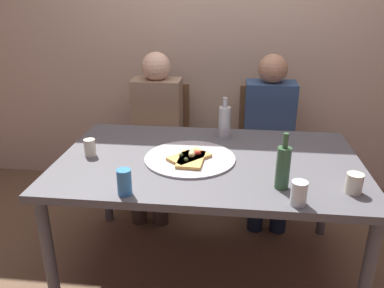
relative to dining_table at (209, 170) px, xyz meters
The scene contains 16 objects.
ground_plane 0.66m from the dining_table, ahead, with size 8.00×8.00×0.00m, color brown.
back_wall 1.38m from the dining_table, 90.00° to the left, with size 6.00×0.10×2.60m, color #BCA893.
dining_table is the anchor object (origin of this frame).
pizza_tray 0.13m from the dining_table, behind, with size 0.50×0.50×0.01m, color #ADADB2.
pizza_slice_last 0.14m from the dining_table, 160.60° to the right, with size 0.24×0.25×0.05m.
pizza_slice_extra 0.14m from the dining_table, 143.79° to the right, with size 0.14×0.23×0.05m.
wine_bottle 0.39m from the dining_table, 78.58° to the left, with size 0.07×0.07×0.25m.
beer_bottle 0.49m from the dining_table, 38.79° to the right, with size 0.07×0.07×0.27m.
tumbler_near 0.75m from the dining_table, 23.80° to the right, with size 0.08×0.08×0.09m, color beige.
tumbler_far 0.62m from the dining_table, 46.31° to the right, with size 0.07×0.07×0.11m, color silver.
wine_glass 0.67m from the dining_table, behind, with size 0.06×0.06×0.10m, color beige.
soda_can 0.57m from the dining_table, 128.86° to the right, with size 0.07×0.07×0.12m, color #337AC1.
chair_left 1.02m from the dining_table, 116.57° to the left, with size 0.44×0.44×0.90m.
chair_right 0.99m from the dining_table, 66.81° to the left, with size 0.44×0.44×0.90m.
guest_in_sweater 0.88m from the dining_table, 121.00° to the left, with size 0.36×0.56×1.17m.
guest_in_beanie 0.85m from the dining_table, 62.77° to the left, with size 0.36×0.56×1.17m.
Camera 1 is at (0.13, -1.93, 1.59)m, focal length 36.22 mm.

